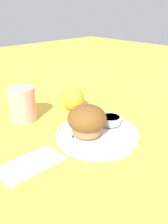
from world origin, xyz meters
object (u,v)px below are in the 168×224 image
muffin (87,120)px  juice_glass (22,104)px  butter_knife (84,120)px  orange_fruit (73,99)px

muffin → juice_glass: size_ratio=0.98×
muffin → juice_glass: bearing=103.8°
butter_knife → orange_fruit: bearing=37.3°
orange_fruit → juice_glass: juice_glass is taller
muffin → orange_fruit: 0.20m
juice_glass → muffin: bearing=-76.2°
butter_knife → orange_fruit: orange_fruit is taller
orange_fruit → juice_glass: 0.16m
muffin → butter_knife: (0.04, 0.05, -0.03)m
muffin → juice_glass: 0.22m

